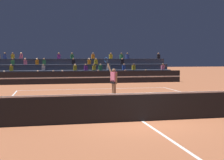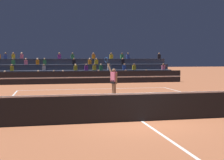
# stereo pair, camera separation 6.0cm
# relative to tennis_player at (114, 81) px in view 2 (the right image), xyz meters

# --- Properties ---
(ground_plane) EXTENTS (120.00, 120.00, 0.00)m
(ground_plane) POSITION_rel_tennis_player_xyz_m (-0.32, -6.56, -0.99)
(ground_plane) COLOR #AD603D
(court_lines) EXTENTS (11.10, 23.90, 0.01)m
(court_lines) POSITION_rel_tennis_player_xyz_m (-0.32, -6.56, -0.98)
(court_lines) COLOR white
(court_lines) RESTS_ON ground
(tennis_net) EXTENTS (12.00, 0.10, 1.10)m
(tennis_net) POSITION_rel_tennis_player_xyz_m (-0.32, -6.56, -0.44)
(tennis_net) COLOR black
(tennis_net) RESTS_ON ground
(sponsor_banner_wall) EXTENTS (18.00, 0.26, 1.10)m
(sponsor_banner_wall) POSITION_rel_tennis_player_xyz_m (-0.32, 10.34, -0.44)
(sponsor_banner_wall) COLOR black
(sponsor_banner_wall) RESTS_ON ground
(bleacher_stand) EXTENTS (17.71, 3.80, 2.83)m
(bleacher_stand) POSITION_rel_tennis_player_xyz_m (-0.34, 13.50, -0.15)
(bleacher_stand) COLOR #383D4C
(bleacher_stand) RESTS_ON ground
(tennis_player) EXTENTS (0.62, 1.05, 2.42)m
(tennis_player) POSITION_rel_tennis_player_xyz_m (0.00, 0.00, 0.00)
(tennis_player) COLOR brown
(tennis_player) RESTS_ON ground
(tennis_ball) EXTENTS (0.07, 0.07, 0.07)m
(tennis_ball) POSITION_rel_tennis_player_xyz_m (0.62, -5.64, -0.95)
(tennis_ball) COLOR #C6DB33
(tennis_ball) RESTS_ON ground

